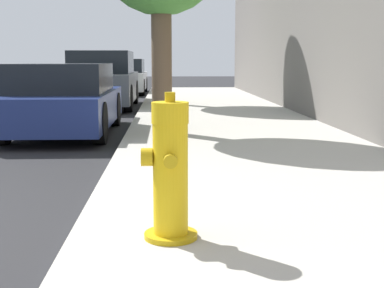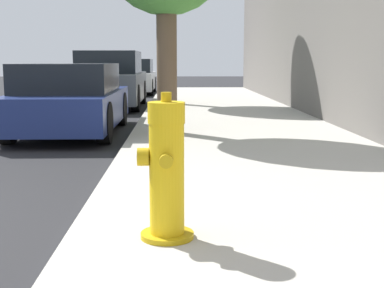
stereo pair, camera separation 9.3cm
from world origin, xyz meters
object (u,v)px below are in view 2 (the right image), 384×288
fire_hydrant (166,173)px  parked_car_near (70,100)px  parked_car_far (130,77)px  parked_car_mid (111,81)px

fire_hydrant → parked_car_near: parked_car_near is taller
parked_car_far → fire_hydrant: bearing=-84.3°
parked_car_mid → parked_car_far: parked_car_mid is taller
parked_car_far → parked_car_near: bearing=-90.2°
parked_car_near → parked_car_mid: (0.06, 5.29, 0.13)m
parked_car_near → parked_car_far: size_ratio=0.93×
fire_hydrant → parked_car_mid: (-1.75, 11.26, 0.17)m
fire_hydrant → parked_car_far: parked_car_far is taller
parked_car_mid → parked_car_far: bearing=90.2°
fire_hydrant → parked_car_far: bearing=95.7°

